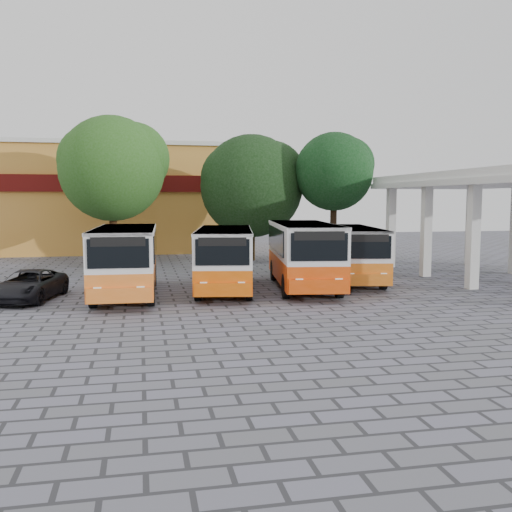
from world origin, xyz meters
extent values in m
plane|color=#5B5C63|center=(0.00, 0.00, 0.00)|extent=(90.00, 90.00, 0.00)
cube|color=silver|center=(7.85, 10.50, 2.50)|extent=(0.45, 0.45, 5.00)
cube|color=silver|center=(13.15, 10.50, 2.50)|extent=(0.45, 0.45, 5.00)
cube|color=silver|center=(10.50, 4.00, 5.20)|extent=(6.60, 15.60, 0.40)
cube|color=silver|center=(10.50, 4.00, 4.85)|extent=(6.80, 15.80, 0.30)
cube|color=gold|center=(-11.00, 26.00, 4.00)|extent=(20.00, 10.00, 8.00)
cube|color=#590C0A|center=(-11.00, 20.90, 5.20)|extent=(20.00, 0.20, 1.20)
cube|color=silver|center=(-11.00, 26.00, 8.15)|extent=(20.40, 10.40, 0.30)
cube|color=orange|center=(-7.51, 3.03, 0.90)|extent=(2.68, 8.01, 1.04)
cube|color=white|center=(-7.51, 3.03, 2.15)|extent=(2.68, 8.01, 1.46)
cube|color=white|center=(-7.51, 3.03, 2.81)|extent=(2.73, 8.02, 0.12)
cube|color=black|center=(-8.72, 3.03, 2.16)|extent=(0.30, 6.54, 1.04)
cube|color=black|center=(-6.30, 3.03, 2.16)|extent=(0.30, 6.54, 1.04)
cube|color=black|center=(-7.51, -0.95, 2.16)|extent=(2.13, 0.13, 1.04)
cube|color=black|center=(-7.51, -0.95, 2.58)|extent=(1.88, 0.13, 0.34)
cylinder|color=black|center=(-8.58, 0.45, 0.50)|extent=(0.28, 0.99, 0.99)
cylinder|color=black|center=(-6.44, 0.45, 0.50)|extent=(0.28, 0.99, 0.99)
cylinder|color=black|center=(-8.58, 5.61, 0.50)|extent=(0.28, 0.99, 0.99)
cylinder|color=black|center=(-6.44, 5.61, 0.50)|extent=(0.28, 0.99, 0.99)
cube|color=#E45806|center=(-3.24, 3.53, 0.86)|extent=(3.52, 7.87, 1.00)
cube|color=white|center=(-3.24, 3.53, 2.06)|extent=(3.52, 7.87, 1.40)
cube|color=white|center=(-3.24, 3.53, 2.70)|extent=(3.56, 7.88, 0.11)
cube|color=black|center=(-4.40, 3.53, 2.07)|extent=(1.10, 6.19, 1.00)
cube|color=black|center=(-2.08, 3.53, 2.07)|extent=(1.10, 6.19, 1.00)
cube|color=black|center=(-3.24, -0.29, 2.07)|extent=(2.02, 0.39, 1.00)
cube|color=black|center=(-3.24, -0.29, 2.47)|extent=(1.79, 0.36, 0.32)
cylinder|color=black|center=(-4.27, 1.06, 0.47)|extent=(0.27, 0.95, 0.95)
cylinder|color=black|center=(-2.21, 1.06, 0.47)|extent=(0.27, 0.95, 0.95)
cylinder|color=black|center=(-4.27, 6.00, 0.47)|extent=(0.27, 0.95, 0.95)
cylinder|color=black|center=(-2.21, 6.00, 0.47)|extent=(0.27, 0.95, 0.95)
cube|color=#DF4206|center=(0.39, 3.52, 0.93)|extent=(3.56, 8.46, 1.08)
cube|color=white|center=(0.39, 3.52, 2.22)|extent=(3.56, 8.46, 1.51)
cube|color=white|center=(0.39, 3.52, 2.91)|extent=(3.61, 8.47, 0.12)
cube|color=black|center=(-0.86, 3.52, 2.23)|extent=(0.98, 6.71, 1.08)
cube|color=black|center=(1.64, 3.52, 2.23)|extent=(0.98, 6.71, 1.08)
cube|color=black|center=(0.39, -0.60, 2.23)|extent=(2.19, 0.35, 1.08)
cube|color=black|center=(0.39, -0.60, 2.66)|extent=(1.94, 0.33, 0.35)
cylinder|color=black|center=(-0.72, 0.85, 0.51)|extent=(0.29, 1.02, 1.02)
cylinder|color=black|center=(1.49, 0.85, 0.51)|extent=(0.29, 1.02, 1.02)
cylinder|color=black|center=(-0.72, 6.18, 0.51)|extent=(0.29, 1.02, 1.02)
cylinder|color=black|center=(1.49, 6.18, 0.51)|extent=(0.29, 1.02, 1.02)
cube|color=orange|center=(3.25, 4.97, 0.84)|extent=(3.54, 7.71, 0.98)
cube|color=white|center=(3.25, 4.97, 2.01)|extent=(3.54, 7.71, 1.37)
cube|color=white|center=(3.25, 4.97, 2.64)|extent=(3.58, 7.72, 0.11)
cube|color=black|center=(2.11, 4.97, 2.03)|extent=(1.16, 6.04, 0.98)
cube|color=black|center=(4.38, 4.97, 2.03)|extent=(1.16, 6.04, 0.98)
cube|color=black|center=(3.25, 1.24, 2.03)|extent=(1.97, 0.41, 0.98)
cube|color=black|center=(3.25, 1.24, 2.42)|extent=(1.75, 0.38, 0.32)
cylinder|color=black|center=(2.24, 2.56, 0.46)|extent=(0.26, 0.93, 0.93)
cylinder|color=black|center=(4.25, 2.56, 0.46)|extent=(0.26, 0.93, 0.93)
cylinder|color=black|center=(2.24, 7.39, 0.46)|extent=(0.26, 0.93, 0.93)
cylinder|color=black|center=(4.25, 7.39, 0.46)|extent=(0.26, 0.93, 0.93)
cylinder|color=#39210F|center=(-8.57, 15.64, 2.18)|extent=(0.48, 0.48, 4.36)
sphere|color=#225114|center=(-8.57, 15.64, 5.98)|extent=(6.57, 6.57, 6.57)
sphere|color=#225114|center=(-7.26, 15.94, 6.63)|extent=(4.60, 4.60, 4.60)
sphere|color=#225114|center=(-9.72, 15.44, 6.47)|extent=(4.27, 4.27, 4.27)
cylinder|color=#34240F|center=(0.34, 15.70, 1.90)|extent=(0.45, 0.45, 3.80)
sphere|color=black|center=(0.34, 15.70, 4.93)|extent=(6.75, 6.75, 6.75)
sphere|color=black|center=(1.69, 16.00, 5.60)|extent=(4.73, 4.73, 4.73)
sphere|color=black|center=(-0.84, 15.50, 5.43)|extent=(4.39, 4.39, 4.39)
cylinder|color=black|center=(5.23, 13.37, 2.01)|extent=(0.42, 0.42, 4.02)
sphere|color=black|center=(5.23, 13.37, 5.81)|extent=(4.96, 4.96, 4.96)
sphere|color=black|center=(6.22, 13.67, 6.31)|extent=(3.47, 3.47, 3.47)
sphere|color=black|center=(4.36, 13.17, 6.19)|extent=(3.23, 3.23, 3.23)
imported|color=black|center=(-11.35, 2.71, 0.60)|extent=(2.87, 4.66, 1.20)
camera|label=1|loc=(-6.88, -21.38, 4.04)|focal=40.00mm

